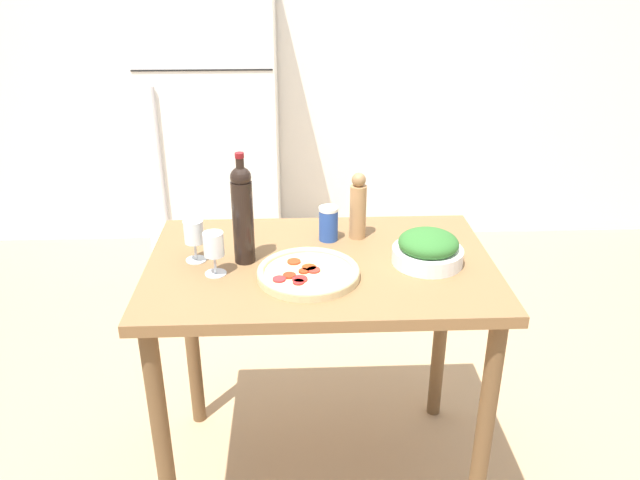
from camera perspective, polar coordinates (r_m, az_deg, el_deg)
ground_plane at (r=2.59m, az=0.04°, el=-20.15°), size 14.00×14.00×0.00m
wall_back at (r=4.11m, az=-1.39°, el=17.40°), size 6.40×0.08×2.60m
refrigerator at (r=3.87m, az=-9.70°, el=10.17°), size 0.77×0.65×1.75m
prep_counter at (r=2.12m, az=0.04°, el=-5.17°), size 1.14×0.74×0.91m
wine_bottle at (r=2.00m, az=-7.09°, el=2.50°), size 0.07×0.07×0.37m
wine_glass_near at (r=1.96m, az=-9.69°, el=-0.65°), size 0.07×0.07×0.14m
wine_glass_far at (r=2.06m, az=-11.45°, el=0.51°), size 0.07×0.07×0.14m
pepper_mill at (r=2.19m, az=3.50°, el=3.03°), size 0.06×0.06×0.24m
salad_bowl at (r=2.05m, az=9.84°, el=-0.81°), size 0.23×0.23×0.11m
homemade_pizza at (r=1.95m, az=-1.08°, el=-3.00°), size 0.32×0.32×0.03m
salt_canister at (r=2.18m, az=0.78°, el=1.52°), size 0.07×0.07×0.12m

